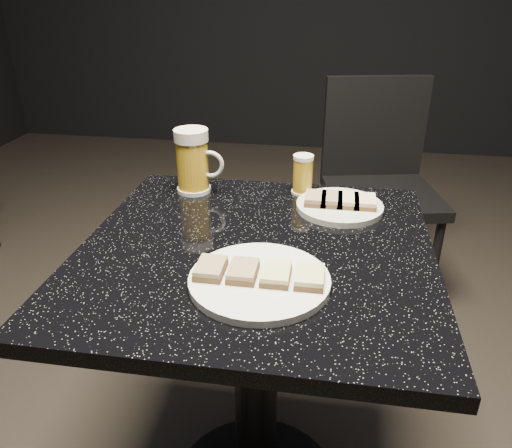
% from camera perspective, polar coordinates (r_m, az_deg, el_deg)
% --- Properties ---
extents(plate_large, '(0.25, 0.25, 0.01)m').
position_cam_1_polar(plate_large, '(0.88, 0.39, -6.47)').
color(plate_large, white).
rests_on(plate_large, table).
extents(plate_small, '(0.20, 0.20, 0.01)m').
position_cam_1_polar(plate_small, '(1.17, 9.52, 1.99)').
color(plate_small, silver).
rests_on(plate_small, table).
extents(table, '(0.70, 0.70, 0.75)m').
position_cam_1_polar(table, '(1.14, 0.00, -13.27)').
color(table, black).
rests_on(table, floor).
extents(beer_mug, '(0.12, 0.08, 0.16)m').
position_cam_1_polar(beer_mug, '(1.24, -7.18, 7.17)').
color(beer_mug, white).
rests_on(beer_mug, table).
extents(beer_tumbler, '(0.05, 0.05, 0.10)m').
position_cam_1_polar(beer_tumbler, '(1.23, 5.36, 5.65)').
color(beer_tumbler, silver).
rests_on(beer_tumbler, table).
extents(chair, '(0.50, 0.50, 0.88)m').
position_cam_1_polar(chair, '(2.09, 13.78, 5.20)').
color(chair, black).
rests_on(chair, floor).
extents(canapes_on_plate_large, '(0.22, 0.07, 0.02)m').
position_cam_1_polar(canapes_on_plate_large, '(0.87, 0.40, -5.57)').
color(canapes_on_plate_large, '#4C3521').
rests_on(canapes_on_plate_large, plate_large).
extents(canapes_on_plate_small, '(0.16, 0.07, 0.02)m').
position_cam_1_polar(canapes_on_plate_small, '(1.16, 9.58, 2.72)').
color(canapes_on_plate_small, '#4C3521').
rests_on(canapes_on_plate_small, plate_small).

